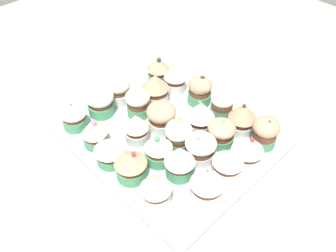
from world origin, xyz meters
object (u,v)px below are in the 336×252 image
(cupcake_3, at_px, (200,90))
(cupcake_19, at_px, (136,128))
(cupcake_21, at_px, (156,188))
(cupcake_22, at_px, (131,165))
(cupcake_12, at_px, (178,135))
(cupcake_20, at_px, (100,101))
(cupcake_10, at_px, (228,163))
(cupcake_0, at_px, (265,132))
(cupcake_14, at_px, (139,102))
(cupcake_4, at_px, (175,77))
(cupcake_15, at_px, (117,91))
(cupcake_23, at_px, (109,150))
(cupcake_6, at_px, (248,151))
(cupcake_25, at_px, (73,115))
(cupcake_7, at_px, (221,133))
(cupcake_8, at_px, (200,116))
(cupcake_5, at_px, (158,69))
(cupcake_17, at_px, (180,161))
(cupcake_13, at_px, (161,116))
(cupcake_11, at_px, (200,148))
(cupcake_9, at_px, (155,88))
(cupcake_16, at_px, (207,184))
(cupcake_2, at_px, (222,105))
(cupcake_24, at_px, (95,132))
(baking_tray, at_px, (168,137))
(cupcake_1, at_px, (242,117))

(cupcake_3, bearing_deg, cupcake_19, 87.62)
(cupcake_21, relative_size, cupcake_22, 1.08)
(cupcake_12, xyz_separation_m, cupcake_20, (0.21, 0.05, -0.00))
(cupcake_10, bearing_deg, cupcake_0, -91.06)
(cupcake_14, bearing_deg, cupcake_4, -88.01)
(cupcake_15, height_order, cupcake_23, cupcake_15)
(cupcake_6, bearing_deg, cupcake_25, 29.11)
(cupcake_7, height_order, cupcake_10, cupcake_10)
(cupcake_0, distance_m, cupcake_3, 0.19)
(cupcake_8, distance_m, cupcake_14, 0.15)
(cupcake_5, bearing_deg, cupcake_3, -175.50)
(cupcake_3, distance_m, cupcake_17, 0.23)
(cupcake_10, xyz_separation_m, cupcake_17, (0.07, 0.07, 0.01))
(cupcake_13, bearing_deg, cupcake_10, 179.82)
(cupcake_4, distance_m, cupcake_8, 0.15)
(cupcake_11, bearing_deg, cupcake_6, -140.90)
(cupcake_9, bearing_deg, cupcake_16, 155.57)
(cupcake_9, xyz_separation_m, cupcake_22, (-0.14, 0.19, -0.01))
(cupcake_17, xyz_separation_m, cupcake_20, (0.26, -0.00, -0.01))
(cupcake_5, height_order, cupcake_17, cupcake_17)
(cupcake_10, height_order, cupcake_23, cupcake_10)
(cupcake_3, height_order, cupcake_20, cupcake_3)
(cupcake_6, bearing_deg, cupcake_20, 19.36)
(cupcake_22, bearing_deg, cupcake_6, -126.16)
(cupcake_12, distance_m, cupcake_17, 0.08)
(cupcake_8, bearing_deg, cupcake_10, 154.72)
(cupcake_20, bearing_deg, cupcake_2, -136.49)
(cupcake_9, xyz_separation_m, cupcake_20, (0.06, 0.12, -0.01))
(cupcake_12, xyz_separation_m, cupcake_14, (0.14, -0.01, 0.00))
(cupcake_23, bearing_deg, cupcake_3, -90.14)
(cupcake_15, bearing_deg, cupcake_14, -174.26)
(cupcake_23, distance_m, cupcake_25, 0.14)
(cupcake_14, relative_size, cupcake_16, 0.94)
(cupcake_15, height_order, cupcake_20, cupcake_20)
(cupcake_9, bearing_deg, cupcake_13, 144.92)
(cupcake_13, distance_m, cupcake_24, 0.15)
(baking_tray, xyz_separation_m, cupcake_24, (0.09, 0.13, 0.04))
(cupcake_2, distance_m, cupcake_25, 0.34)
(cupcake_1, distance_m, cupcake_13, 0.18)
(cupcake_4, relative_size, cupcake_24, 1.07)
(cupcake_10, bearing_deg, cupcake_2, -47.22)
(cupcake_16, distance_m, cupcake_21, 0.10)
(cupcake_14, bearing_deg, cupcake_19, 135.80)
(cupcake_9, bearing_deg, cupcake_25, 71.32)
(cupcake_4, distance_m, cupcake_7, 0.21)
(cupcake_0, height_order, cupcake_11, cupcake_0)
(cupcake_4, height_order, cupcake_13, cupcake_4)
(cupcake_11, height_order, cupcake_20, same)
(cupcake_7, bearing_deg, cupcake_5, -13.08)
(cupcake_6, distance_m, cupcake_15, 0.35)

